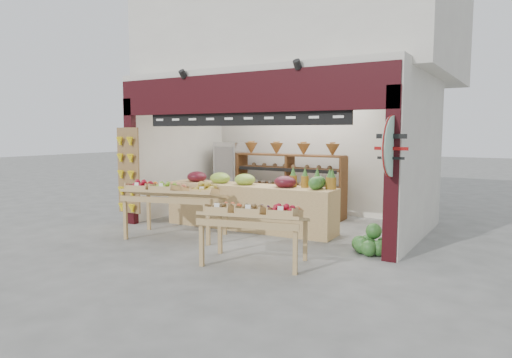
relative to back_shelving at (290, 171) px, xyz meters
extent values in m
plane|color=slate|center=(0.33, -1.60, -1.04)|extent=(60.00, 60.00, 0.00)
cube|color=silver|center=(0.33, 0.69, 0.46)|extent=(5.76, 0.18, 3.00)
cube|color=silver|center=(-2.46, -1.00, 0.46)|extent=(0.18, 3.38, 3.00)
cube|color=silver|center=(3.12, -1.00, 0.46)|extent=(0.18, 3.38, 3.00)
cube|color=silver|center=(0.33, -1.00, 2.02)|extent=(5.76, 3.38, 0.12)
cube|color=silver|center=(0.33, 0.10, 3.16)|extent=(6.36, 4.60, 2.40)
cube|color=black|center=(0.33, -2.65, 1.61)|extent=(5.70, 0.14, 0.70)
cube|color=black|center=(-2.42, -2.65, 0.29)|extent=(0.22, 0.14, 2.65)
cube|color=black|center=(3.08, -2.65, 0.29)|extent=(0.22, 0.14, 2.65)
cube|color=black|center=(0.33, -2.62, 1.16)|extent=(4.20, 0.05, 0.26)
cylinder|color=white|center=(0.43, -2.55, 1.41)|extent=(0.34, 0.05, 0.34)
cube|color=brown|center=(-2.40, -2.74, 0.11)|extent=(0.60, 0.04, 1.80)
cylinder|color=#B3E1C3|center=(3.08, -2.74, 0.71)|extent=(0.04, 0.90, 0.90)
cylinder|color=maroon|center=(3.08, -2.77, 0.71)|extent=(0.01, 0.92, 0.92)
cube|color=brown|center=(-1.33, 0.00, -0.33)|extent=(0.05, 0.44, 1.42)
cube|color=brown|center=(0.00, 0.00, -0.33)|extent=(0.05, 0.44, 1.42)
cube|color=brown|center=(1.33, 0.00, -0.33)|extent=(0.05, 0.44, 1.42)
cube|color=brown|center=(0.00, 0.00, -0.73)|extent=(2.66, 0.44, 0.04)
cube|color=brown|center=(0.00, 0.00, -0.33)|extent=(2.66, 0.44, 0.04)
cube|color=brown|center=(0.00, 0.00, 0.07)|extent=(2.66, 0.44, 0.04)
cube|color=brown|center=(0.00, 0.00, 0.38)|extent=(2.66, 0.44, 0.04)
cone|color=brown|center=(-1.06, 0.00, 0.52)|extent=(0.32, 0.32, 0.28)
cone|color=brown|center=(-0.35, 0.00, 0.52)|extent=(0.32, 0.32, 0.28)
cone|color=brown|center=(0.35, 0.00, 0.52)|extent=(0.32, 0.32, 0.28)
cone|color=brown|center=(1.06, 0.00, 0.52)|extent=(0.32, 0.32, 0.28)
cube|color=silver|center=(-1.69, 0.05, -0.19)|extent=(0.67, 0.67, 1.70)
cube|color=beige|center=(-1.08, -0.82, -0.86)|extent=(0.49, 0.42, 0.36)
cube|color=beige|center=(-1.03, -0.82, -0.53)|extent=(0.45, 0.39, 0.30)
cube|color=#13471F|center=(-0.52, -0.76, -0.89)|extent=(0.47, 0.40, 0.30)
cube|color=beige|center=(-0.64, -0.38, -0.90)|extent=(0.42, 0.37, 0.28)
cube|color=tan|center=(0.01, -1.81, -0.59)|extent=(3.62, 0.84, 0.90)
ellipsoid|color=#59141E|center=(-1.28, -1.86, -0.04)|extent=(0.44, 0.40, 0.24)
ellipsoid|color=#8CB23F|center=(-0.69, -1.83, -0.04)|extent=(0.44, 0.40, 0.24)
ellipsoid|color=#8CB23F|center=(-0.09, -1.81, -0.04)|extent=(0.44, 0.40, 0.24)
ellipsoid|color=#59141E|center=(0.81, -1.77, -0.04)|extent=(0.44, 0.40, 0.24)
cylinder|color=olive|center=(0.90, -1.62, -0.03)|extent=(0.15, 0.15, 0.22)
cylinder|color=olive|center=(1.15, -1.61, -0.03)|extent=(0.15, 0.15, 0.22)
cylinder|color=olive|center=(1.40, -1.60, -0.03)|extent=(0.15, 0.15, 0.22)
cylinder|color=olive|center=(1.65, -1.59, -0.03)|extent=(0.15, 0.15, 0.22)
cylinder|color=olive|center=(1.70, -1.59, -0.03)|extent=(0.15, 0.15, 0.22)
cube|color=tan|center=(-0.77, -3.12, -0.22)|extent=(1.93, 1.40, 0.25)
cube|color=tan|center=(-1.44, -3.75, -0.68)|extent=(0.07, 0.07, 0.71)
cube|color=tan|center=(0.12, -3.32, -0.68)|extent=(0.07, 0.07, 0.71)
cube|color=tan|center=(-1.67, -2.93, -0.68)|extent=(0.07, 0.07, 0.71)
cube|color=tan|center=(-0.11, -2.49, -0.68)|extent=(0.07, 0.07, 0.71)
cube|color=tan|center=(1.38, -3.83, -0.33)|extent=(1.68, 1.19, 0.23)
cube|color=tan|center=(0.79, -4.35, -0.73)|extent=(0.07, 0.07, 0.61)
cube|color=tan|center=(2.14, -4.01, -0.73)|extent=(0.07, 0.07, 0.61)
cube|color=tan|center=(0.61, -3.64, -0.73)|extent=(0.07, 0.07, 0.61)
cube|color=tan|center=(1.96, -3.30, -0.73)|extent=(0.07, 0.07, 0.61)
sphere|color=#1A4F1C|center=(2.59, -2.47, -0.91)|extent=(0.26, 0.26, 0.26)
sphere|color=#1A4F1C|center=(2.87, -2.47, -0.91)|extent=(0.26, 0.26, 0.26)
sphere|color=#1A4F1C|center=(2.59, -2.20, -0.91)|extent=(0.26, 0.26, 0.26)
sphere|color=#1A4F1C|center=(2.87, -2.20, -0.91)|extent=(0.26, 0.26, 0.26)
sphere|color=#1A4F1C|center=(2.73, -2.34, -0.67)|extent=(0.26, 0.26, 0.26)
sphere|color=#1A4F1C|center=(2.73, -2.57, -0.91)|extent=(0.26, 0.26, 0.26)
sphere|color=#1A4F1C|center=(2.49, -2.34, -0.91)|extent=(0.26, 0.26, 0.26)
camera|label=1|loc=(4.86, -9.52, 0.94)|focal=32.00mm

